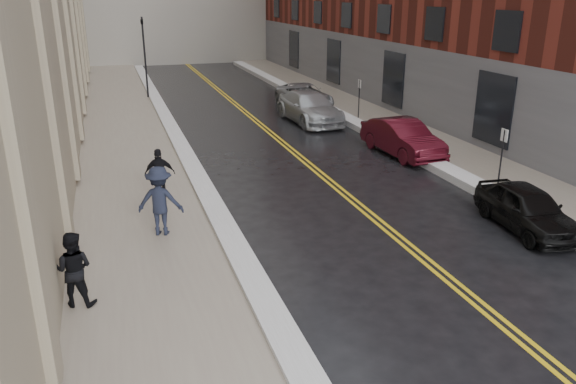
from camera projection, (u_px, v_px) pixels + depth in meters
ground at (415, 365)px, 10.71m from camera, size 160.00×160.00×0.00m
sidewalk_left at (129, 158)px, 23.73m from camera, size 4.00×64.00×0.15m
sidewalk_right at (412, 134)px, 27.60m from camera, size 3.00×64.00×0.15m
lane_stripe_a at (284, 146)px, 25.73m from camera, size 0.12×64.00×0.01m
lane_stripe_b at (289, 146)px, 25.80m from camera, size 0.12×64.00×0.01m
snow_ridge_left at (184, 152)px, 24.38m from camera, size 0.70×60.80×0.26m
snow_ridge_right at (378, 135)px, 27.05m from camera, size 0.85×60.80×0.30m
traffic_signal at (144, 51)px, 35.81m from camera, size 0.18×0.15×5.20m
parking_sign_near at (502, 153)px, 19.68m from camera, size 0.06×0.35×2.23m
parking_sign_far at (359, 96)px, 30.44m from camera, size 0.06×0.35×2.23m
car_black at (527, 208)px, 16.57m from camera, size 1.98×4.06×1.34m
car_maroon at (402, 138)px, 24.13m from camera, size 1.94×4.74×1.53m
car_silver_near at (309, 107)px, 30.26m from camera, size 2.54×5.64×1.60m
car_silver_far at (304, 96)px, 34.13m from camera, size 2.52×5.14×1.40m
pedestrian_a at (74, 269)px, 12.22m from camera, size 1.00×0.88×1.73m
pedestrian_b at (160, 201)px, 15.79m from camera, size 1.47×1.12×2.01m
pedestrian_c at (160, 174)px, 18.63m from camera, size 1.04×0.52×1.70m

